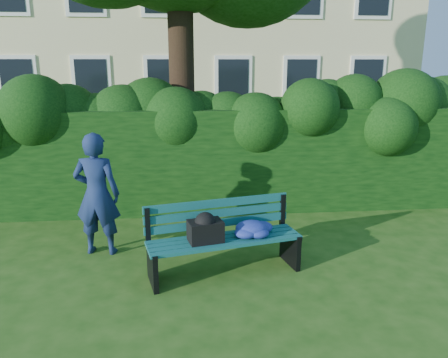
{
  "coord_description": "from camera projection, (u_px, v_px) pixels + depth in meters",
  "views": [
    {
      "loc": [
        -0.56,
        -5.4,
        2.56
      ],
      "look_at": [
        0.0,
        0.6,
        0.95
      ],
      "focal_mm": 35.0,
      "sensor_mm": 36.0,
      "label": 1
    }
  ],
  "objects": [
    {
      "name": "ground",
      "position": [
        228.0,
        258.0,
        5.91
      ],
      "size": [
        80.0,
        80.0,
        0.0
      ],
      "primitive_type": "plane",
      "color": "#214C12",
      "rests_on": "ground"
    },
    {
      "name": "hedge",
      "position": [
        216.0,
        159.0,
        7.79
      ],
      "size": [
        10.0,
        1.0,
        1.8
      ],
      "color": "black",
      "rests_on": "ground"
    },
    {
      "name": "park_bench",
      "position": [
        226.0,
        234.0,
        5.4
      ],
      "size": [
        1.97,
        0.96,
        0.89
      ],
      "rotation": [
        0.0,
        0.0,
        0.22
      ],
      "color": "#0E4346",
      "rests_on": "ground"
    },
    {
      "name": "man_reading",
      "position": [
        97.0,
        194.0,
        5.88
      ],
      "size": [
        0.66,
        0.48,
        1.69
      ],
      "primitive_type": "imported",
      "rotation": [
        0.0,
        0.0,
        3.01
      ],
      "color": "navy",
      "rests_on": "ground"
    }
  ]
}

